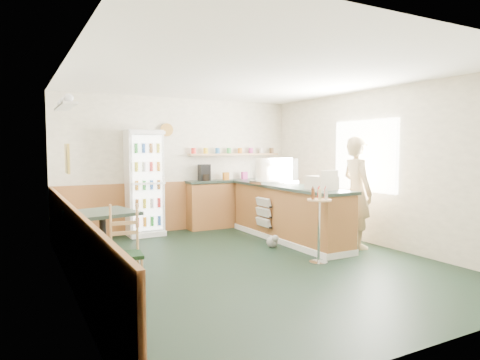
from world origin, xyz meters
TOP-DOWN VIEW (x-y plane):
  - ground at (0.00, 0.00)m, footprint 6.00×6.00m
  - room_envelope at (-0.23, 0.73)m, footprint 5.04×6.02m
  - service_counter at (1.35, 1.07)m, footprint 0.68×3.01m
  - back_counter at (1.19, 2.80)m, footprint 2.24×0.42m
  - drinks_fridge at (-0.83, 2.74)m, footprint 0.67×0.55m
  - display_case at (1.35, 1.54)m, footprint 0.84×0.44m
  - cash_register at (1.35, 0.12)m, footprint 0.40×0.42m
  - shopkeeper at (2.05, 0.04)m, footprint 0.54×0.69m
  - condiment_stand at (0.85, -0.44)m, footprint 0.35×0.35m
  - newspaper_rack at (0.99, 1.34)m, footprint 0.09×0.46m
  - cafe_table at (-2.05, 0.41)m, footprint 0.93×0.93m
  - cafe_chair at (-1.90, -0.15)m, footprint 0.41×0.41m
  - dog_doorstop at (0.78, 0.69)m, footprint 0.19×0.25m

SIDE VIEW (x-z plane):
  - ground at x=0.00m, z-range 0.00..0.00m
  - dog_doorstop at x=0.78m, z-range -0.01..0.23m
  - service_counter at x=1.35m, z-range -0.04..0.97m
  - newspaper_rack at x=0.99m, z-range 0.23..0.77m
  - cafe_chair at x=-1.90m, z-range 0.02..1.02m
  - back_counter at x=1.19m, z-range -0.30..1.39m
  - cafe_table at x=-2.05m, z-range 0.18..1.04m
  - condiment_stand at x=0.85m, z-range 0.16..1.26m
  - shopkeeper at x=2.05m, z-range 0.00..1.88m
  - drinks_fridge at x=-0.83m, z-range 0.00..2.03m
  - cash_register at x=1.35m, z-range 1.01..1.23m
  - display_case at x=1.35m, z-range 1.01..1.48m
  - room_envelope at x=-0.23m, z-range 0.16..2.88m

